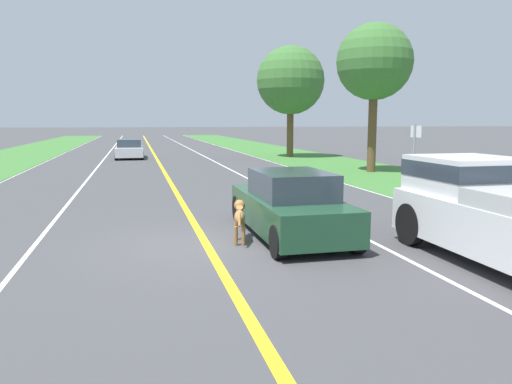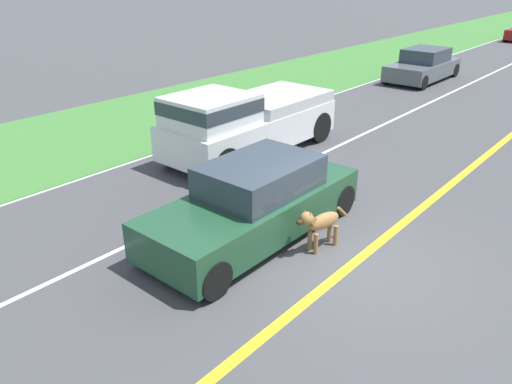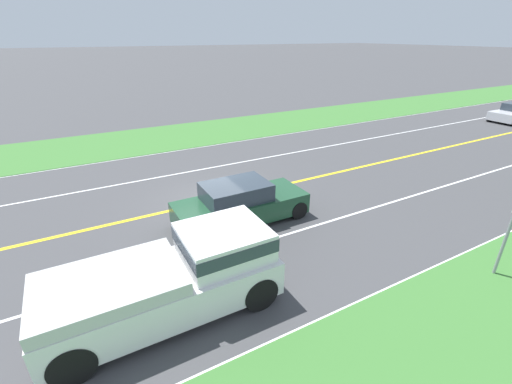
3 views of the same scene
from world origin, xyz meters
The scene contains 11 objects.
ground_plane centered at (0.00, 0.00, 0.00)m, with size 400.00×400.00×0.00m, color #424244.
centre_divider_line centered at (0.00, 0.00, 0.00)m, with size 0.18×160.00×0.01m, color yellow.
lane_edge_line_right centered at (7.00, 0.00, 0.00)m, with size 0.14×160.00×0.01m, color white.
lane_edge_line_left centered at (-7.00, 0.00, 0.00)m, with size 0.14×160.00×0.01m, color white.
lane_dash_same_dir centered at (3.50, 0.00, 0.00)m, with size 0.10×160.00×0.01m, color white.
lane_dash_oncoming centered at (-3.50, 0.00, 0.00)m, with size 0.10×160.00×0.01m, color white.
grass_verge_left centered at (-10.00, 0.00, 0.01)m, with size 6.00×160.00×0.03m, color #3D7533.
ego_car centered at (1.97, 0.41, 0.68)m, with size 1.80×4.59×1.47m.
dog centered at (0.74, 0.07, 0.55)m, with size 0.42×1.25×0.88m.
pickup_truck centered at (5.06, -2.80, 0.96)m, with size 2.04×5.22×1.87m.
street_sign centered at (7.96, 5.24, 1.55)m, with size 0.11×0.64×2.46m.
Camera 3 is at (11.46, -4.17, 6.00)m, focal length 24.00 mm.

